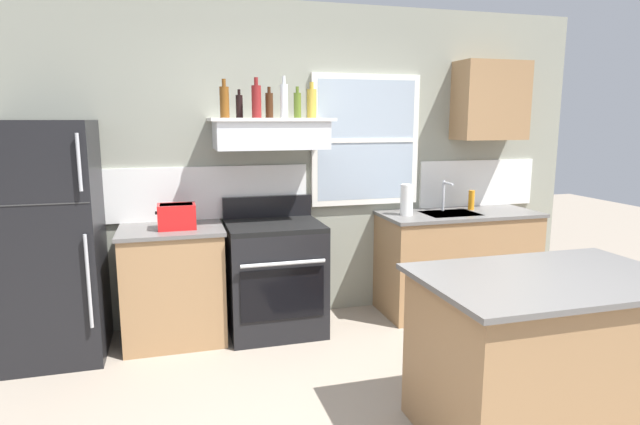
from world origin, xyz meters
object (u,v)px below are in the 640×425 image
(bottle_balsamic_dark, at_px, (239,106))
(stove_range, at_px, (275,276))
(bottle_olive_oil_square, at_px, (297,105))
(bottle_champagne_gold_foil, at_px, (312,103))
(kitchen_island, at_px, (545,355))
(refrigerator, at_px, (49,242))
(bottle_brown_stout, at_px, (269,105))
(toaster, at_px, (177,216))
(bottle_red_label_wine, at_px, (256,101))
(bottle_clear_tall, at_px, (284,100))
(bottle_amber_wine, at_px, (224,102))
(dish_soap_bottle, at_px, (471,200))
(paper_towel_roll, at_px, (407,200))

(bottle_balsamic_dark, bearing_deg, stove_range, -33.66)
(bottle_olive_oil_square, relative_size, bottle_champagne_gold_foil, 0.87)
(stove_range, relative_size, kitchen_island, 0.78)
(refrigerator, height_order, bottle_brown_stout, bottle_brown_stout)
(refrigerator, height_order, toaster, refrigerator)
(stove_range, bearing_deg, toaster, -178.70)
(bottle_red_label_wine, bearing_deg, bottle_clear_tall, 18.55)
(refrigerator, xyz_separation_m, bottle_balsamic_dark, (1.42, 0.18, 0.97))
(stove_range, bearing_deg, bottle_amber_wine, 172.23)
(refrigerator, distance_m, dish_soap_bottle, 3.54)
(refrigerator, height_order, bottle_olive_oil_square, bottle_olive_oil_square)
(kitchen_island, bearing_deg, bottle_amber_wine, 128.89)
(bottle_red_label_wine, relative_size, dish_soap_bottle, 1.71)
(toaster, distance_m, bottle_clear_tall, 1.24)
(bottle_amber_wine, distance_m, bottle_balsamic_dark, 0.17)
(bottle_clear_tall, bearing_deg, dish_soap_bottle, 0.43)
(stove_range, xyz_separation_m, bottle_clear_tall, (0.12, 0.12, 1.42))
(bottle_balsamic_dark, bearing_deg, bottle_amber_wine, -140.00)
(bottle_brown_stout, distance_m, dish_soap_bottle, 2.06)
(bottle_brown_stout, bearing_deg, dish_soap_bottle, 0.40)
(bottle_amber_wine, relative_size, bottle_balsamic_dark, 1.32)
(bottle_clear_tall, bearing_deg, stove_range, -134.38)
(refrigerator, relative_size, bottle_red_label_wine, 5.61)
(refrigerator, bearing_deg, bottle_olive_oil_square, 4.93)
(bottle_red_label_wine, relative_size, kitchen_island, 0.22)
(dish_soap_bottle, bearing_deg, bottle_olive_oil_square, 179.92)
(refrigerator, xyz_separation_m, toaster, (0.90, 0.01, 0.14))
(bottle_brown_stout, height_order, bottle_olive_oil_square, bottle_olive_oil_square)
(bottle_balsamic_dark, height_order, bottle_clear_tall, bottle_clear_tall)
(bottle_balsamic_dark, bearing_deg, bottle_champagne_gold_foil, -0.33)
(bottle_red_label_wine, height_order, paper_towel_roll, bottle_red_label_wine)
(bottle_olive_oil_square, height_order, kitchen_island, bottle_olive_oil_square)
(refrigerator, distance_m, bottle_olive_oil_square, 2.13)
(stove_range, xyz_separation_m, bottle_amber_wine, (-0.36, 0.05, 1.40))
(stove_range, xyz_separation_m, bottle_champagne_gold_foil, (0.36, 0.15, 1.40))
(dish_soap_bottle, bearing_deg, bottle_balsamic_dark, 179.52)
(bottle_clear_tall, bearing_deg, bottle_champagne_gold_foil, 6.67)
(bottle_olive_oil_square, bearing_deg, bottle_amber_wine, -171.33)
(stove_range, distance_m, bottle_clear_tall, 1.43)
(dish_soap_bottle, height_order, kitchen_island, dish_soap_bottle)
(stove_range, distance_m, kitchen_island, 2.17)
(bottle_brown_stout, bearing_deg, bottle_clear_tall, -0.12)
(bottle_clear_tall, relative_size, kitchen_island, 0.24)
(paper_towel_roll, distance_m, dish_soap_bottle, 0.71)
(paper_towel_roll, bearing_deg, bottle_balsamic_dark, 175.23)
(bottle_red_label_wine, bearing_deg, dish_soap_bottle, 2.65)
(refrigerator, relative_size, bottle_brown_stout, 7.10)
(stove_range, relative_size, bottle_amber_wine, 3.73)
(kitchen_island, bearing_deg, toaster, 136.46)
(bottle_champagne_gold_foil, bearing_deg, bottle_clear_tall, -173.33)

